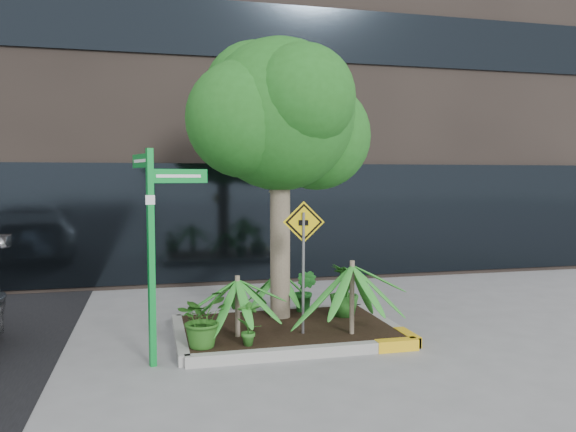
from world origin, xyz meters
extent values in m
plane|color=gray|center=(0.00, 0.00, 0.00)|extent=(80.00, 80.00, 0.00)
cube|color=#9E9E99|center=(0.20, 1.40, 0.07)|extent=(3.20, 0.15, 0.15)
cube|color=#9E9E99|center=(0.20, -0.80, 0.07)|extent=(3.20, 0.15, 0.15)
cube|color=#9E9E99|center=(-1.40, 0.30, 0.07)|extent=(0.15, 2.20, 0.15)
cube|color=#9E9E99|center=(1.80, 0.30, 0.07)|extent=(0.15, 2.20, 0.15)
cube|color=yellow|center=(1.50, -0.80, 0.07)|extent=(0.60, 0.17, 0.15)
cube|color=black|center=(0.20, 0.30, 0.12)|extent=(3.05, 2.05, 0.06)
cylinder|color=gray|center=(0.22, 0.85, 1.49)|extent=(0.32, 0.32, 2.98)
cylinder|color=gray|center=(0.32, 0.85, 2.59)|extent=(0.56, 0.16, 0.97)
sphere|color=#1F601B|center=(0.22, 0.85, 3.38)|extent=(2.39, 2.39, 2.39)
sphere|color=#1F601B|center=(0.92, 1.15, 3.08)|extent=(1.79, 1.79, 1.79)
sphere|color=#1F601B|center=(-0.38, 0.65, 3.28)|extent=(1.79, 1.79, 1.79)
sphere|color=#1F601B|center=(0.42, 0.25, 3.58)|extent=(1.59, 1.59, 1.59)
sphere|color=#1F601B|center=(-0.08, 1.34, 3.78)|extent=(1.69, 1.69, 1.69)
cylinder|color=gray|center=(1.01, -0.35, 0.68)|extent=(0.07, 0.07, 1.06)
cylinder|color=gray|center=(-0.61, -0.09, 0.58)|extent=(0.07, 0.07, 0.87)
cylinder|color=gray|center=(0.27, 1.08, 0.53)|extent=(0.07, 0.07, 0.75)
imported|color=#275F1B|center=(-1.14, -0.45, 0.54)|extent=(0.98, 0.98, 0.77)
imported|color=#215B1B|center=(1.25, 0.67, 0.57)|extent=(0.61, 0.61, 0.85)
imported|color=#2D7022|center=(-0.53, -0.55, 0.46)|extent=(0.33, 0.33, 0.62)
imported|color=#1F6C24|center=(0.70, 1.09, 0.51)|extent=(0.55, 0.55, 0.71)
cube|color=#0D9533|center=(-1.79, -0.64, 1.38)|extent=(0.10, 0.10, 2.76)
cube|color=#0D9533|center=(-1.43, -0.54, 2.42)|extent=(0.75, 0.24, 0.18)
cube|color=#0D9533|center=(-1.89, -0.28, 2.62)|extent=(0.24, 0.75, 0.18)
cube|color=white|center=(-1.43, -0.55, 2.42)|extent=(0.57, 0.17, 0.04)
cube|color=white|center=(-1.91, -0.28, 2.62)|extent=(0.17, 0.57, 0.04)
cube|color=white|center=(-1.79, -0.69, 2.12)|extent=(0.11, 0.04, 0.12)
cylinder|color=slate|center=(0.31, -0.22, 1.03)|extent=(0.07, 0.16, 1.76)
cube|color=yellow|center=(0.31, -0.24, 1.77)|extent=(0.58, 0.14, 0.59)
cube|color=black|center=(0.31, -0.25, 1.77)|extent=(0.51, 0.11, 0.52)
cube|color=yellow|center=(0.31, -0.25, 1.77)|extent=(0.44, 0.09, 0.45)
cube|color=black|center=(0.30, -0.26, 1.76)|extent=(0.14, 0.03, 0.08)
camera|label=1|loc=(-1.79, -7.85, 2.41)|focal=35.00mm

